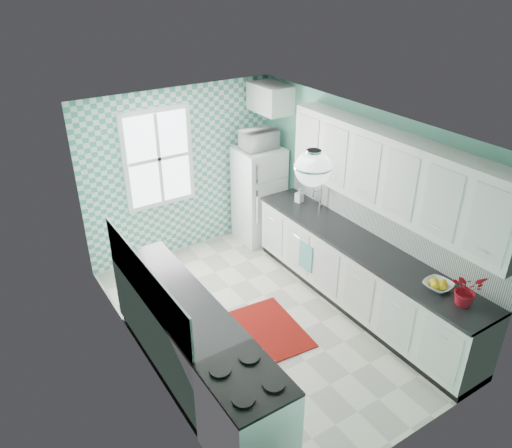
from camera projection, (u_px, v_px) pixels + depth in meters
floor at (263, 320)px, 6.31m from camera, size 3.00×4.40×0.02m
ceiling at (265, 127)px, 5.12m from camera, size 3.00×4.40×0.02m
wall_back at (181, 172)px, 7.35m from camera, size 3.00×0.02×2.50m
wall_front at (414, 345)px, 4.08m from camera, size 3.00×0.02×2.50m
wall_left at (139, 274)px, 4.99m from camera, size 0.02×4.40×2.50m
wall_right at (361, 203)px, 6.43m from camera, size 0.02×4.40×2.50m
accent_wall at (182, 173)px, 7.33m from camera, size 3.00×0.01×2.50m
window at (158, 159)px, 7.00m from camera, size 1.04×0.05×1.44m
backsplash_right at (382, 219)px, 6.15m from camera, size 0.02×3.60×0.51m
backsplash_left at (144, 281)px, 4.97m from camera, size 0.02×2.15×0.51m
upper_cabinets_right at (393, 174)px, 5.60m from camera, size 0.33×3.20×0.90m
upper_cabinet_fridge at (269, 98)px, 7.22m from camera, size 0.40×0.74×0.40m
ceiling_light at (313, 168)px, 4.61m from camera, size 0.34×0.34×0.35m
base_cabinets_right at (359, 276)px, 6.37m from camera, size 0.60×3.60×0.90m
countertop_right at (362, 245)px, 6.14m from camera, size 0.63×3.60×0.04m
base_cabinets_left at (176, 329)px, 5.46m from camera, size 0.60×2.15×0.90m
countertop_left at (174, 294)px, 5.25m from camera, size 0.63×2.15×0.04m
fridge at (259, 195)px, 7.81m from camera, size 0.66×0.66×1.52m
stove at (247, 418)px, 4.35m from camera, size 0.63×0.79×0.95m
sink at (309, 211)px, 6.94m from camera, size 0.56×0.47×0.53m
rug at (268, 330)px, 6.12m from camera, size 0.84×1.13×0.02m
dish_towel at (306, 257)px, 6.73m from camera, size 0.06×0.27×0.40m
fruit_bowl at (438, 286)px, 5.28m from camera, size 0.33×0.33×0.07m
potted_plant at (466, 290)px, 4.98m from camera, size 0.35×0.32×0.35m
soap_bottle at (299, 195)px, 7.12m from camera, size 0.11×0.11×0.21m
microwave at (259, 139)px, 7.38m from camera, size 0.53×0.37×0.29m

